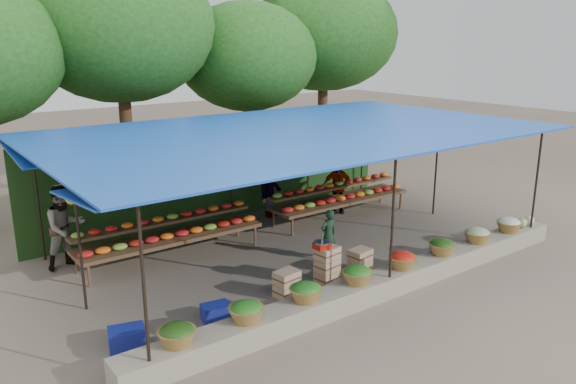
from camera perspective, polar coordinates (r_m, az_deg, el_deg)
ground at (r=13.01m, az=0.87°, el=-6.03°), size 60.00×60.00×0.00m
stone_curb at (r=11.04m, az=9.67°, el=-9.17°), size 10.60×0.55×0.40m
stall_canopy at (r=12.33m, az=0.75°, el=5.73°), size 10.80×6.60×2.82m
produce_baskets at (r=10.83m, az=9.38°, el=-7.56°), size 8.98×0.58×0.34m
netting_backdrop at (r=15.14m, az=-6.36°, el=1.94°), size 10.60×0.06×2.50m
tree_row at (r=17.56m, az=-10.26°, el=15.01°), size 16.51×5.50×7.12m
fruit_table_left at (r=12.69m, az=-11.90°, el=-4.00°), size 4.21×0.95×0.93m
fruit_table_right at (r=15.32m, az=5.28°, el=-0.36°), size 4.21×0.95×0.93m
crate_counter at (r=11.29m, az=3.89°, el=-7.80°), size 2.39×0.40×0.77m
weighing_scale at (r=11.02m, az=3.47°, el=-5.37°), size 0.31×0.31×0.33m
vendor_seated at (r=12.40m, az=4.13°, el=-4.34°), size 0.42×0.28×1.14m
customer_left at (r=12.72m, az=-21.73°, el=-3.36°), size 0.97×0.82×1.80m
customer_mid at (r=15.22m, az=-1.72°, el=0.48°), size 1.24×1.08×1.67m
customer_right at (r=15.65m, az=5.04°, el=0.55°), size 0.96×0.72×1.51m
blue_crate_front at (r=9.51m, az=-16.05°, el=-14.07°), size 0.65×0.54×0.34m
blue_crate_back at (r=10.04m, az=-7.30°, el=-12.03°), size 0.54×0.43×0.29m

